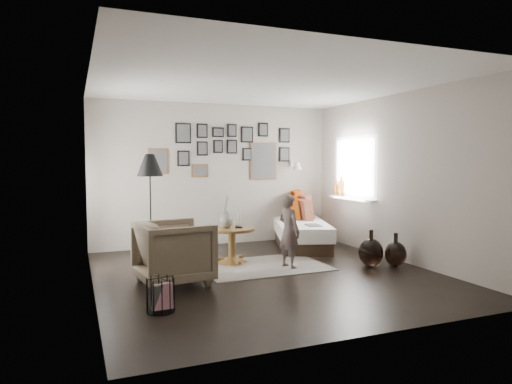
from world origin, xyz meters
name	(u,v)px	position (x,y,z in m)	size (l,w,h in m)	color
ground	(266,274)	(0.00, 0.00, 0.00)	(4.80, 4.80, 0.00)	black
wall_back	(215,175)	(0.00, 2.40, 1.30)	(4.50, 4.50, 0.00)	#A39A8E
wall_front	(374,191)	(0.00, -2.40, 1.30)	(4.50, 4.50, 0.00)	#A39A8E
wall_left	(91,183)	(-2.25, 0.00, 1.30)	(4.80, 4.80, 0.00)	#A39A8E
wall_right	(400,178)	(2.25, 0.00, 1.30)	(4.80, 4.80, 0.00)	#A39A8E
ceiling	(266,83)	(0.00, 0.00, 2.60)	(4.80, 4.80, 0.00)	white
door_left	(90,196)	(-2.23, 1.20, 1.05)	(0.00, 2.14, 2.14)	white
window_right	(347,195)	(2.18, 1.34, 0.93)	(0.15, 1.32, 1.30)	white
gallery_wall	(230,151)	(0.29, 2.38, 1.74)	(2.74, 0.03, 1.08)	brown
wall_sconce	(297,166)	(1.55, 2.13, 1.46)	(0.18, 0.36, 0.16)	white
rug	(263,266)	(0.12, 0.41, 0.01)	(1.82, 1.27, 0.01)	beige
pedestal_table	(232,247)	(-0.23, 0.79, 0.25)	(0.69, 0.69, 0.54)	brown
vase	(226,218)	(-0.31, 0.81, 0.69)	(0.20, 0.20, 0.49)	black
candles	(239,219)	(-0.12, 0.79, 0.67)	(0.12, 0.12, 0.26)	black
daybed	(298,228)	(1.39, 1.73, 0.31)	(1.46, 2.16, 0.99)	black
magazine_on_daybed	(313,225)	(1.33, 1.08, 0.46)	(0.22, 0.30, 0.02)	black
armchair	(174,252)	(-1.28, -0.04, 0.40)	(0.86, 0.88, 0.80)	brown
armchair_cushion	(175,245)	(-1.25, 0.01, 0.48)	(0.36, 0.36, 0.09)	beige
floor_lamp	(150,169)	(-1.38, 1.21, 1.43)	(0.39, 0.39, 1.66)	black
magazine_basket	(161,295)	(-1.63, -1.05, 0.17)	(0.35, 0.35, 0.35)	black
demijohn_large	(371,252)	(1.60, -0.18, 0.21)	(0.36, 0.36, 0.54)	black
demijohn_small	(395,254)	(1.95, -0.30, 0.19)	(0.32, 0.32, 0.50)	black
child	(289,231)	(0.44, 0.20, 0.54)	(0.39, 0.26, 1.08)	brown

